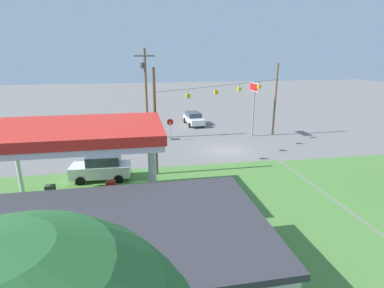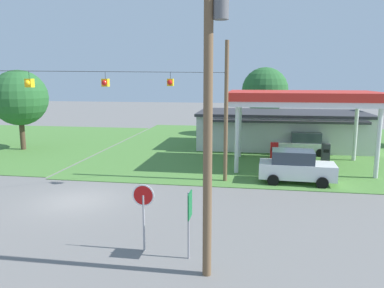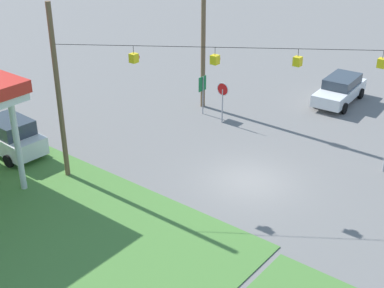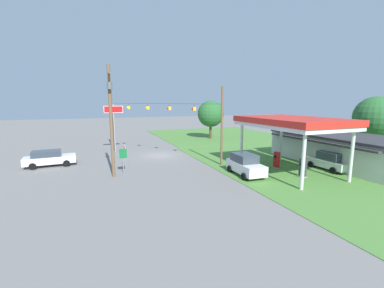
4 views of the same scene
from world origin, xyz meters
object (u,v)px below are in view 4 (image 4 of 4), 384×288
(car_at_pumps_front, at_px, (245,165))
(route_sign, at_px, (123,156))
(tree_behind_station, at_px, (375,117))
(utility_pole_main, at_px, (111,116))
(tree_west_verge, at_px, (211,114))
(car_at_pumps_rear, at_px, (330,161))
(gas_station_canopy, at_px, (291,123))
(car_on_crossroad, at_px, (49,158))
(stop_sign_roadside, at_px, (125,151))
(gas_station_store, at_px, (341,149))
(fuel_pump_near, at_px, (277,160))
(fuel_pump_far, at_px, (303,169))
(stop_sign_overhead, at_px, (114,118))

(car_at_pumps_front, distance_m, route_sign, 11.52)
(tree_behind_station, bearing_deg, utility_pole_main, -94.76)
(utility_pole_main, relative_size, tree_west_verge, 1.43)
(car_at_pumps_front, relative_size, car_at_pumps_rear, 1.06)
(gas_station_canopy, bearing_deg, car_on_crossroad, -117.11)
(stop_sign_roadside, distance_m, tree_behind_station, 30.14)
(gas_station_store, distance_m, utility_pole_main, 24.40)
(gas_station_store, distance_m, fuel_pump_near, 7.95)
(fuel_pump_far, distance_m, stop_sign_roadside, 17.15)
(route_sign, distance_m, tree_behind_station, 30.26)
(gas_station_canopy, distance_m, route_sign, 16.20)
(fuel_pump_far, relative_size, tree_west_verge, 0.24)
(fuel_pump_near, distance_m, car_on_crossroad, 23.92)
(stop_sign_roadside, xyz_separation_m, utility_pole_main, (2.50, -1.33, 3.74))
(fuel_pump_near, distance_m, tree_behind_station, 15.51)
(gas_station_canopy, bearing_deg, tree_behind_station, 97.98)
(car_at_pumps_rear, bearing_deg, utility_pole_main, 74.83)
(route_sign, bearing_deg, fuel_pump_near, 76.22)
(fuel_pump_far, relative_size, stop_sign_overhead, 0.26)
(gas_station_canopy, xyz_separation_m, fuel_pump_near, (-1.77, -0.00, -4.01))
(gas_station_store, distance_m, tree_behind_station, 7.93)
(fuel_pump_near, height_order, stop_sign_roadside, stop_sign_roadside)
(gas_station_canopy, xyz_separation_m, stop_sign_overhead, (-16.88, -14.72, -0.16))
(stop_sign_roadside, bearing_deg, car_on_crossroad, 61.07)
(route_sign, distance_m, tree_west_verge, 25.28)
(gas_station_canopy, xyz_separation_m, car_at_pumps_rear, (0.81, 4.45, -3.85))
(gas_station_store, height_order, stop_sign_roadside, gas_station_store)
(car_at_pumps_front, relative_size, tree_west_verge, 0.65)
(fuel_pump_far, bearing_deg, car_at_pumps_rear, 102.25)
(gas_station_store, bearing_deg, utility_pole_main, -99.25)
(car_on_crossroad, xyz_separation_m, tree_west_verge, (-12.05, 24.69, 3.66))
(car_at_pumps_rear, relative_size, tree_behind_station, 0.57)
(stop_sign_overhead, bearing_deg, car_on_crossroad, -52.11)
(fuel_pump_far, bearing_deg, gas_station_store, 108.15)
(car_at_pumps_front, distance_m, car_at_pumps_rear, 9.04)
(fuel_pump_far, height_order, stop_sign_overhead, stop_sign_overhead)
(car_on_crossroad, height_order, route_sign, route_sign)
(gas_station_canopy, xyz_separation_m, car_at_pumps_front, (-0.75, -4.45, -3.81))
(car_at_pumps_front, distance_m, utility_pole_main, 12.95)
(gas_station_canopy, bearing_deg, gas_station_store, 95.81)
(gas_station_canopy, xyz_separation_m, car_on_crossroad, (-11.25, -21.97, -3.93))
(stop_sign_overhead, distance_m, tree_behind_station, 33.16)
(car_at_pumps_rear, bearing_deg, car_on_crossroad, 65.35)
(gas_station_canopy, height_order, tree_behind_station, tree_behind_station)
(fuel_pump_far, xyz_separation_m, car_at_pumps_front, (-2.52, -4.45, 0.20))
(fuel_pump_near, xyz_separation_m, car_on_crossroad, (-9.47, -21.97, 0.08))
(fuel_pump_far, xyz_separation_m, car_at_pumps_rear, (-0.97, 4.45, 0.16))
(stop_sign_roadside, xyz_separation_m, tree_west_verge, (-16.12, 17.32, 2.74))
(gas_station_canopy, bearing_deg, stop_sign_roadside, -116.16)
(car_at_pumps_rear, distance_m, stop_sign_overhead, 26.35)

